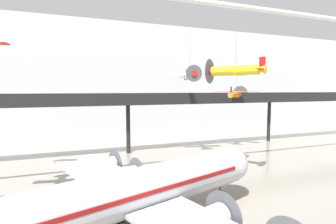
{
  "coord_description": "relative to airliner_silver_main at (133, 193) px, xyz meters",
  "views": [
    {
      "loc": [
        -9.32,
        -14.4,
        10.94
      ],
      "look_at": [
        -0.89,
        7.95,
        8.9
      ],
      "focal_mm": 28.0,
      "sensor_mm": 36.0,
      "label": 1
    }
  ],
  "objects": [
    {
      "name": "hangar_back_wall",
      "position": [
        5.22,
        36.64,
        8.81
      ],
      "size": [
        140.0,
        3.0,
        24.61
      ],
      "color": "silver",
      "rests_on": "ground"
    },
    {
      "name": "mezzanine_walkway",
      "position": [
        5.22,
        25.0,
        5.23
      ],
      "size": [
        110.0,
        3.2,
        10.39
      ],
      "color": "black",
      "rests_on": "ground"
    },
    {
      "name": "airliner_silver_main",
      "position": [
        0.0,
        0.0,
        0.0
      ],
      "size": [
        25.49,
        29.66,
        9.93
      ],
      "rotation": [
        0.0,
        0.0,
        0.31
      ],
      "color": "#B7BABF",
      "rests_on": "ground"
    },
    {
      "name": "suspended_plane_yellow_lowwing",
      "position": [
        14.47,
        8.5,
        9.71
      ],
      "size": [
        7.63,
        7.15,
        8.65
      ],
      "rotation": [
        0.0,
        0.0,
        2.23
      ],
      "color": "yellow"
    },
    {
      "name": "suspended_plane_silver_racer",
      "position": [
        14.13,
        20.27,
        9.6
      ],
      "size": [
        7.21,
        5.96,
        8.22
      ],
      "rotation": [
        0.0,
        0.0,
        4.51
      ],
      "color": "silver"
    },
    {
      "name": "suspended_plane_orange_highwing",
      "position": [
        24.81,
        22.89,
        6.64
      ],
      "size": [
        6.88,
        7.24,
        11.47
      ],
      "rotation": [
        0.0,
        0.0,
        0.68
      ],
      "color": "orange"
    },
    {
      "name": "stanchion_barrier",
      "position": [
        8.97,
        -1.87,
        -3.17
      ],
      "size": [
        0.36,
        0.36,
        1.08
      ],
      "color": "#B2B5BA",
      "rests_on": "ground"
    }
  ]
}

